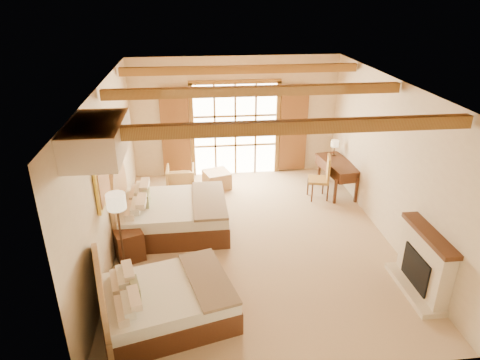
{
  "coord_description": "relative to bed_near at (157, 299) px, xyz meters",
  "views": [
    {
      "loc": [
        -1.13,
        -7.55,
        4.78
      ],
      "look_at": [
        -0.24,
        0.2,
        1.25
      ],
      "focal_mm": 32.0,
      "sensor_mm": 36.0,
      "label": 1
    }
  ],
  "objects": [
    {
      "name": "desk",
      "position": [
        4.25,
        4.22,
        0.03
      ],
      "size": [
        0.82,
        1.53,
        0.79
      ],
      "rotation": [
        0.0,
        0.0,
        0.13
      ],
      "color": "#4F2C15",
      "rests_on": "floor"
    },
    {
      "name": "wall_back",
      "position": [
        1.8,
        5.71,
        1.21
      ],
      "size": [
        5.5,
        0.0,
        5.5
      ],
      "primitive_type": "plane",
      "rotation": [
        1.57,
        0.0,
        0.0
      ],
      "color": "beige",
      "rests_on": "ground"
    },
    {
      "name": "fireplace",
      "position": [
        4.4,
        0.21,
        0.12
      ],
      "size": [
        0.46,
        1.4,
        1.16
      ],
      "color": "beige",
      "rests_on": "ground"
    },
    {
      "name": "floor_lamp",
      "position": [
        -0.7,
        1.36,
        0.95
      ],
      "size": [
        0.33,
        0.33,
        1.58
      ],
      "color": "#3B2A1E",
      "rests_on": "floor"
    },
    {
      "name": "wall_right",
      "position": [
        4.55,
        2.21,
        1.21
      ],
      "size": [
        0.0,
        7.0,
        7.0
      ],
      "primitive_type": "plane",
      "rotation": [
        1.57,
        0.0,
        -1.57
      ],
      "color": "beige",
      "rests_on": "ground"
    },
    {
      "name": "floor",
      "position": [
        1.8,
        2.21,
        -0.39
      ],
      "size": [
        7.0,
        7.0,
        0.0
      ],
      "primitive_type": "plane",
      "color": "tan",
      "rests_on": "ground"
    },
    {
      "name": "french_doors",
      "position": [
        1.8,
        5.65,
        0.86
      ],
      "size": [
        3.95,
        0.08,
        2.6
      ],
      "color": "white",
      "rests_on": "ground"
    },
    {
      "name": "bed_near",
      "position": [
        0.0,
        0.0,
        0.0
      ],
      "size": [
        2.31,
        1.92,
        1.3
      ],
      "rotation": [
        0.0,
        0.0,
        0.25
      ],
      "color": "#4F2C15",
      "rests_on": "floor"
    },
    {
      "name": "desk_chair",
      "position": [
        3.68,
        3.87,
        -0.05
      ],
      "size": [
        0.6,
        0.59,
        1.11
      ],
      "rotation": [
        0.0,
        0.0,
        -0.25
      ],
      "color": "#A9803E",
      "rests_on": "floor"
    },
    {
      "name": "painting",
      "position": [
        -0.9,
        1.46,
        1.36
      ],
      "size": [
        0.06,
        0.95,
        0.75
      ],
      "color": "gold",
      "rests_on": "wall_left"
    },
    {
      "name": "wall_left",
      "position": [
        -0.95,
        2.21,
        1.21
      ],
      "size": [
        0.0,
        7.0,
        7.0
      ],
      "primitive_type": "plane",
      "rotation": [
        1.57,
        0.0,
        1.57
      ],
      "color": "beige",
      "rests_on": "ground"
    },
    {
      "name": "nightstand",
      "position": [
        -0.65,
        1.77,
        -0.09
      ],
      "size": [
        0.64,
        0.64,
        0.59
      ],
      "primitive_type": "cube",
      "rotation": [
        0.0,
        0.0,
        0.38
      ],
      "color": "#4F2C15",
      "rests_on": "floor"
    },
    {
      "name": "armchair",
      "position": [
        0.3,
        4.7,
        -0.07
      ],
      "size": [
        0.71,
        0.73,
        0.65
      ],
      "primitive_type": "imported",
      "rotation": [
        0.0,
        0.0,
        -3.16
      ],
      "color": "tan",
      "rests_on": "floor"
    },
    {
      "name": "canopy_valance",
      "position": [
        -0.6,
        0.21,
        2.56
      ],
      "size": [
        0.7,
        1.4,
        0.45
      ],
      "primitive_type": "cube",
      "color": "beige",
      "rests_on": "ceiling"
    },
    {
      "name": "ottoman",
      "position": [
        1.22,
        4.76,
        -0.17
      ],
      "size": [
        0.76,
        0.76,
        0.44
      ],
      "primitive_type": "cube",
      "rotation": [
        0.0,
        0.0,
        0.3
      ],
      "color": "tan",
      "rests_on": "floor"
    },
    {
      "name": "ceiling_beams",
      "position": [
        1.8,
        2.21,
        2.69
      ],
      "size": [
        5.39,
        4.6,
        0.18
      ],
      "primitive_type": null,
      "color": "olive",
      "rests_on": "ceiling"
    },
    {
      "name": "bed_far",
      "position": [
        0.0,
        2.69,
        0.06
      ],
      "size": [
        2.27,
        1.78,
        1.49
      ],
      "rotation": [
        0.0,
        0.0,
        0.01
      ],
      "color": "#4F2C15",
      "rests_on": "floor"
    },
    {
      "name": "ceiling",
      "position": [
        1.8,
        2.21,
        2.81
      ],
      "size": [
        7.0,
        7.0,
        0.0
      ],
      "primitive_type": "plane",
      "rotation": [
        3.14,
        0.0,
        0.0
      ],
      "color": "#B87037",
      "rests_on": "ground"
    },
    {
      "name": "desk_lamp",
      "position": [
        4.27,
        4.7,
        0.7
      ],
      "size": [
        0.2,
        0.2,
        0.4
      ],
      "color": "#3B2A1E",
      "rests_on": "desk"
    }
  ]
}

